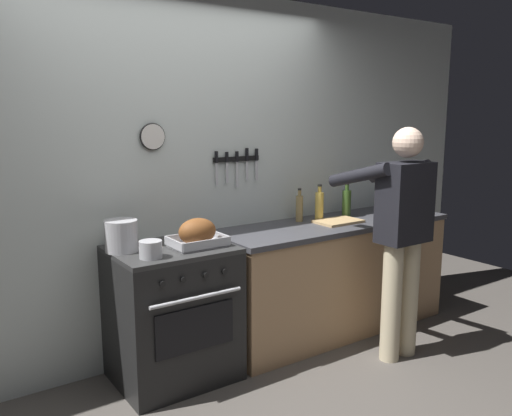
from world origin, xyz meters
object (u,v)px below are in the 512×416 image
object	(u,v)px
person_cook	(401,228)
bottle_cooking_oil	(319,206)
roasting_pan	(197,234)
cutting_board	(338,221)
stove	(173,313)
stock_pot	(121,236)
saucepan	(151,249)
bottle_olive_oil	(347,203)
bottle_vinegar	(299,208)

from	to	relation	value
person_cook	bottle_cooking_oil	world-z (taller)	person_cook
roasting_pan	cutting_board	distance (m)	1.27
person_cook	stove	bearing A→B (deg)	75.24
stock_pot	saucepan	distance (m)	0.27
bottle_cooking_oil	stock_pot	bearing A→B (deg)	-179.21
bottle_cooking_oil	roasting_pan	bearing A→B (deg)	-171.43
roasting_pan	person_cook	bearing A→B (deg)	-22.53
stock_pot	saucepan	bearing A→B (deg)	-70.69
stove	cutting_board	size ratio (longest dim) A/B	2.50
bottle_olive_oil	bottle_cooking_oil	size ratio (longest dim) A/B	0.99
stock_pot	bottle_vinegar	world-z (taller)	bottle_vinegar
bottle_vinegar	roasting_pan	bearing A→B (deg)	-167.01
roasting_pan	cutting_board	size ratio (longest dim) A/B	0.98
saucepan	cutting_board	distance (m)	1.64
person_cook	saucepan	xyz separation A→B (m)	(-1.69, 0.46, 0.00)
stove	cutting_board	world-z (taller)	cutting_board
stock_pot	bottle_olive_oil	world-z (taller)	bottle_olive_oil
person_cook	cutting_board	size ratio (longest dim) A/B	4.61
cutting_board	bottle_olive_oil	bearing A→B (deg)	31.68
person_cook	saucepan	distance (m)	1.75
roasting_pan	bottle_vinegar	bearing A→B (deg)	12.99
person_cook	bottle_vinegar	world-z (taller)	person_cook
cutting_board	bottle_cooking_oil	size ratio (longest dim) A/B	1.24
roasting_pan	bottle_vinegar	xyz separation A→B (m)	(1.05, 0.24, 0.03)
bottle_olive_oil	person_cook	bearing A→B (deg)	-102.88
roasting_pan	bottle_olive_oil	distance (m)	1.50
bottle_vinegar	bottle_cooking_oil	distance (m)	0.17
stove	stock_pot	bearing A→B (deg)	164.52
saucepan	roasting_pan	bearing A→B (deg)	13.74
person_cook	saucepan	world-z (taller)	person_cook
cutting_board	stock_pot	bearing A→B (deg)	175.78
person_cook	cutting_board	bearing A→B (deg)	13.35
stove	saucepan	xyz separation A→B (m)	(-0.21, -0.17, 0.50)
stove	stock_pot	size ratio (longest dim) A/B	4.38
bottle_vinegar	bottle_cooking_oil	xyz separation A→B (m)	(0.16, -0.06, 0.01)
cutting_board	person_cook	bearing A→B (deg)	-84.83
bottle_vinegar	bottle_cooking_oil	size ratio (longest dim) A/B	0.91
stove	roasting_pan	distance (m)	0.56
stove	saucepan	world-z (taller)	saucepan
stove	cutting_board	xyz separation A→B (m)	(1.43, -0.05, 0.46)
cutting_board	bottle_vinegar	world-z (taller)	bottle_vinegar
stock_pot	cutting_board	distance (m)	1.73
stock_pot	bottle_olive_oil	size ratio (longest dim) A/B	0.72
stock_pot	bottle_vinegar	size ratio (longest dim) A/B	0.77
roasting_pan	bottle_cooking_oil	bearing A→B (deg)	8.57
stove	person_cook	size ratio (longest dim) A/B	0.54
roasting_pan	bottle_vinegar	distance (m)	1.07
saucepan	stove	bearing A→B (deg)	38.39
stove	bottle_vinegar	bearing A→B (deg)	7.82
roasting_pan	bottle_vinegar	size ratio (longest dim) A/B	1.32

